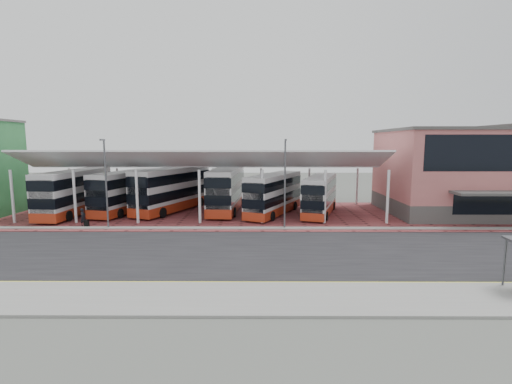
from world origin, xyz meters
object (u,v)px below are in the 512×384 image
bus_5 (320,195)px  bus_0 (75,193)px  bus_2 (172,190)px  terminal (472,171)px  bus_4 (274,194)px  pedestrian (83,217)px  bus_3 (227,190)px  bus_1 (127,192)px

bus_5 → bus_0: bearing=-161.8°
bus_0 → bus_2: size_ratio=0.97×
terminal → bus_4: (-21.67, -0.91, -2.44)m
terminal → pedestrian: bearing=-170.5°
bus_2 → bus_0: bearing=-146.6°
bus_2 → bus_5: bearing=15.5°
bus_2 → bus_5: bus_2 is taller
bus_3 → bus_4: (5.29, -2.04, -0.24)m
bus_0 → bus_5: size_ratio=1.14×
terminal → bus_5: 16.92m
terminal → bus_0: terminal is taller
terminal → bus_5: size_ratio=1.80×
bus_5 → pedestrian: 23.79m
bus_0 → bus_3: bearing=11.2°
terminal → bus_5: terminal is taller
bus_5 → bus_1: bearing=-165.7°
bus_0 → bus_3: (16.18, 2.14, 0.04)m
bus_4 → pedestrian: bearing=-137.6°
bus_4 → bus_5: bus_4 is taller
bus_1 → bus_5: bearing=9.0°
terminal → bus_2: (-33.08, 1.00, -2.17)m
bus_0 → bus_1: size_ratio=1.03×
bus_5 → pedestrian: bearing=-148.1°
bus_0 → bus_3: size_ratio=0.98×
bus_1 → pedestrian: (-1.75, -7.10, -1.44)m
bus_1 → bus_5: 21.35m
bus_5 → bus_3: bearing=-173.2°
bus_2 → bus_5: (16.38, -1.89, -0.38)m
bus_3 → pedestrian: 15.04m
terminal → bus_2: size_ratio=1.53×
bus_0 → bus_1: (5.13, 1.49, -0.10)m
terminal → bus_2: bearing=178.3°
bus_1 → bus_2: 4.96m
bus_2 → bus_3: 6.12m
bus_0 → bus_1: bearing=19.8°
terminal → bus_1: 38.08m
bus_5 → bus_2: bearing=-168.6°
bus_0 → terminal: bearing=5.0°
bus_0 → bus_2: bearing=14.9°
bus_4 → pedestrian: (-18.08, -5.72, -1.34)m
bus_2 → bus_4: (11.41, -1.90, -0.26)m
bus_3 → bus_5: (10.26, -2.02, -0.36)m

